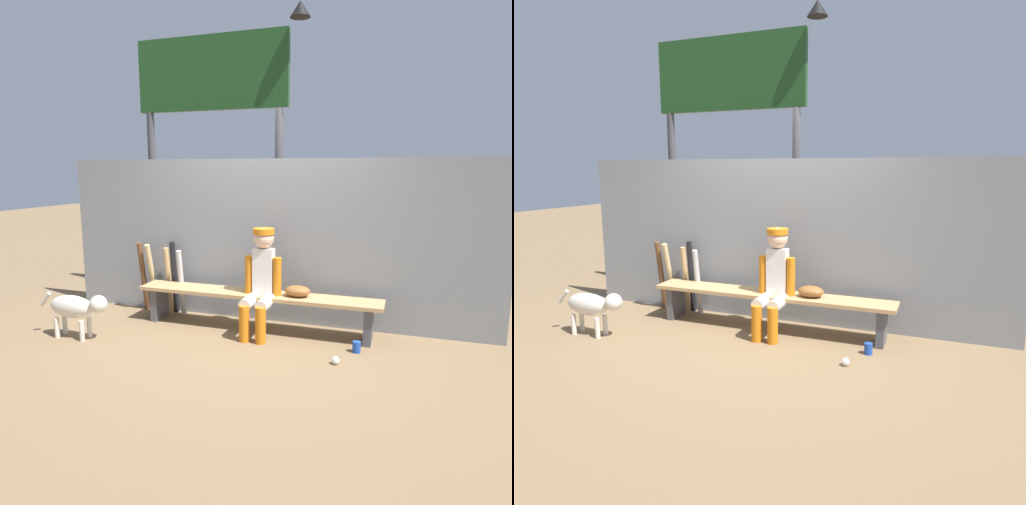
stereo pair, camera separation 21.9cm
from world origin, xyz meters
TOP-DOWN VIEW (x-y plane):
  - ground_plane at (0.00, 0.00)m, footprint 30.00×30.00m
  - chainlink_fence at (0.00, 0.36)m, footprint 5.11×0.03m
  - dugout_bench at (0.00, 0.00)m, footprint 2.74×0.36m
  - player_seated at (0.09, -0.11)m, footprint 0.41×0.55m
  - baseball_glove at (0.47, 0.00)m, footprint 0.28×0.20m
  - bat_aluminum_silver at (-1.01, 0.18)m, footprint 0.07×0.18m
  - bat_aluminum_black at (-1.15, 0.27)m, footprint 0.08×0.13m
  - bat_wood_tan at (-1.21, 0.24)m, footprint 0.08×0.16m
  - bat_wood_natural at (-1.45, 0.24)m, footprint 0.07×0.28m
  - bat_wood_dark at (-1.56, 0.22)m, footprint 0.07×0.19m
  - baseball at (0.99, -0.65)m, footprint 0.07×0.07m
  - cup_on_ground at (1.14, -0.30)m, footprint 0.08×0.08m
  - cup_on_bench at (0.12, -0.01)m, footprint 0.08×0.08m
  - scoreboard at (-0.88, 0.99)m, footprint 2.32×0.27m
  - dog at (-1.70, -0.86)m, footprint 0.84×0.20m

SIDE VIEW (x-z plane):
  - ground_plane at x=0.00m, z-range 0.00..0.00m
  - baseball at x=0.99m, z-range 0.00..0.07m
  - cup_on_ground at x=1.14m, z-range 0.00..0.11m
  - dog at x=-1.70m, z-range 0.09..0.58m
  - dugout_bench at x=0.00m, z-range 0.13..0.55m
  - bat_aluminum_silver at x=-1.01m, z-range 0.00..0.82m
  - bat_wood_tan at x=-1.21m, z-range 0.00..0.83m
  - bat_wood_natural at x=-1.45m, z-range 0.00..0.86m
  - bat_wood_dark at x=-1.56m, z-range 0.00..0.88m
  - bat_aluminum_black at x=-1.15m, z-range 0.00..0.89m
  - cup_on_bench at x=0.12m, z-range 0.42..0.53m
  - baseball_glove at x=0.47m, z-range 0.42..0.54m
  - player_seated at x=0.09m, z-range 0.04..1.18m
  - chainlink_fence at x=0.00m, z-range 0.00..1.88m
  - scoreboard at x=-0.88m, z-range 0.75..4.41m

